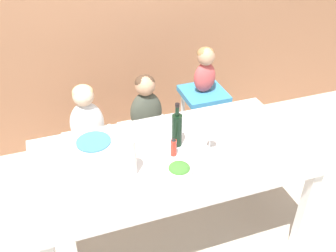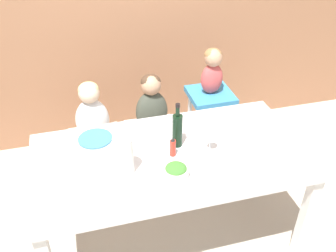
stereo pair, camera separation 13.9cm
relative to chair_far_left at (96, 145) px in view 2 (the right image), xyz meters
name	(u,v)px [view 2 (the right image)]	position (x,y,z in m)	size (l,w,h in m)	color
ground_plane	(170,232)	(0.45, -0.75, -0.38)	(14.00, 14.00, 0.00)	#BCB2A3
wall_back	(127,2)	(0.45, 0.70, 0.97)	(10.00, 0.06, 2.70)	#9E6B4C
dining_table	(171,165)	(0.45, -0.75, 0.29)	(1.80, 0.94, 0.77)	silver
chair_far_left	(96,145)	(0.00, 0.00, 0.00)	(0.43, 0.42, 0.45)	silver
chair_far_center	(152,136)	(0.49, 0.00, 0.00)	(0.43, 0.42, 0.45)	silver
chair_right_highchair	(210,108)	(1.01, 0.00, 0.21)	(0.36, 0.36, 0.74)	silver
person_child_left	(92,112)	(0.00, 0.00, 0.33)	(0.27, 0.18, 0.52)	silver
person_child_center	(152,104)	(0.49, 0.00, 0.33)	(0.27, 0.18, 0.52)	#3D4238
person_baby_right	(212,69)	(1.01, 0.00, 0.58)	(0.19, 0.15, 0.39)	#C64C4C
wine_bottle	(177,129)	(0.52, -0.66, 0.52)	(0.07, 0.07, 0.32)	black
paper_towel_roll	(124,156)	(0.13, -0.84, 0.51)	(0.12, 0.12, 0.26)	white
wine_glass_near	(211,134)	(0.71, -0.77, 0.52)	(0.07, 0.07, 0.18)	white
salad_bowl_large	(176,171)	(0.42, -0.96, 0.43)	(0.15, 0.15, 0.09)	silver
dinner_plate_front_left	(80,190)	(-0.15, -0.94, 0.39)	(0.24, 0.24, 0.01)	silver
dinner_plate_back_left	(95,139)	(-0.01, -0.45, 0.39)	(0.24, 0.24, 0.01)	teal
condiment_bottle_hot_sauce	(173,147)	(0.46, -0.75, 0.45)	(0.04, 0.04, 0.14)	red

